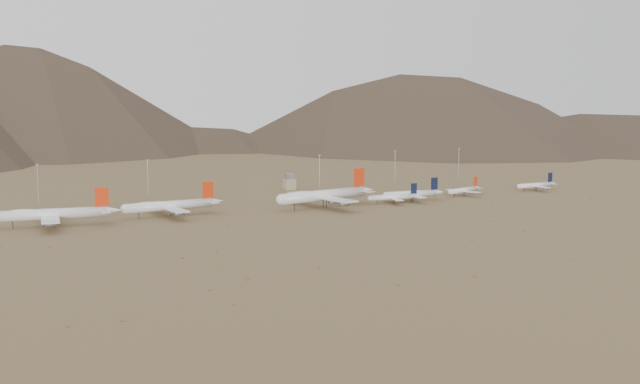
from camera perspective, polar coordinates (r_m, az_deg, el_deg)
name	(u,v)px	position (r m, az deg, el deg)	size (l,w,h in m)	color
ground	(320,214)	(484.45, 0.00, -1.61)	(3000.00, 3000.00, 0.00)	olive
mountain_ridge	(83,42)	(1351.56, -16.49, 10.18)	(4400.00, 1000.00, 300.00)	#47392A
widebody_west	(53,214)	(464.07, -18.49, -1.49)	(69.78, 53.95, 20.74)	white
widebody_centre	(170,205)	(484.45, -10.62, -0.94)	(64.65, 50.07, 19.23)	white
widebody_east	(324,195)	(511.64, 0.27, -0.22)	(77.50, 60.98, 23.41)	white
narrowbody_a	(394,197)	(533.51, 5.31, -0.36)	(39.03, 28.32, 12.92)	white
narrowbody_b	(413,194)	(545.80, 6.62, -0.12)	(46.47, 33.34, 15.33)	white
narrowbody_c	(464,190)	(578.54, 10.22, 0.14)	(36.61, 27.37, 12.64)	white
narrowbody_d	(536,185)	(619.67, 15.13, 0.48)	(38.79, 27.95, 12.80)	white
control_tower	(289,183)	(604.60, -2.19, 0.68)	(8.00, 8.00, 12.00)	#9B8D69
mast_far_west	(38,181)	(567.50, -19.44, 0.73)	(2.00, 0.60, 25.70)	gray
mast_west	(148,176)	(582.98, -12.14, 1.15)	(2.00, 0.60, 25.70)	gray
mast_centre	(320,170)	(611.07, -0.03, 1.59)	(2.00, 0.60, 25.70)	gray
mast_east	(395,164)	(659.93, 5.36, 1.98)	(2.00, 0.60, 25.70)	gray
mast_far_east	(459,162)	(691.24, 9.83, 2.15)	(2.00, 0.60, 25.70)	gray
desert_scrub	(373,242)	(397.32, 3.79, -3.55)	(440.55, 180.88, 0.81)	olive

